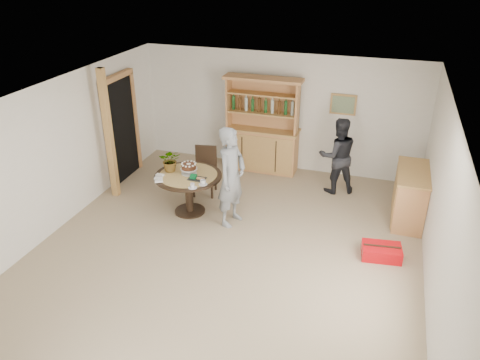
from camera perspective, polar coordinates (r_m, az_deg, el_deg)
The scene contains 17 objects.
ground at distance 7.55m, azimuth -1.82°, elevation -8.90°, with size 7.00×7.00×0.00m, color tan.
room_shell at distance 6.70m, azimuth -1.98°, elevation 3.35°, with size 6.04×7.04×2.52m.
doorway at distance 9.84m, azimuth -14.28°, elevation 6.29°, with size 0.13×1.10×2.18m.
pine_post at distance 9.04m, azimuth -15.70°, elevation 5.29°, with size 0.12×0.12×2.50m, color tan.
hutch at distance 10.04m, azimuth 2.74°, elevation 4.96°, with size 1.62×0.54×2.04m.
sideboard at distance 8.72m, azimuth 20.03°, elevation -1.79°, with size 0.54×1.26×0.94m.
dining_table at distance 8.41m, azimuth -6.30°, elevation -0.28°, with size 1.20×1.20×0.76m.
dining_chair at distance 9.13m, azimuth -4.27°, elevation 1.57°, with size 0.48×0.48×0.95m.
birthday_cake at distance 8.33m, azimuth -6.26°, elevation 1.57°, with size 0.30×0.30×0.20m.
flower_vase at distance 8.43m, azimuth -8.47°, elevation 2.41°, with size 0.38×0.33×0.42m, color #3F7233.
gift_tray at distance 8.15m, azimuth -5.33°, elevation 0.27°, with size 0.30×0.20×0.08m.
coffee_cup_a at distance 7.95m, azimuth -4.54°, elevation -0.30°, with size 0.15×0.15×0.09m.
coffee_cup_b at distance 7.86m, azimuth -5.81°, elevation -0.74°, with size 0.15×0.15×0.08m.
napkins at distance 8.25m, azimuth -9.84°, elevation 0.24°, with size 0.24×0.33×0.03m.
teen_boy at distance 7.92m, azimuth -1.05°, elevation 0.36°, with size 0.65×0.42×1.77m, color slate.
adult_person at distance 9.24m, azimuth 11.82°, elevation 2.92°, with size 0.74×0.58×1.53m, color black.
red_suitcase at distance 7.73m, azimuth 16.85°, elevation -8.37°, with size 0.65×0.47×0.21m.
Camera 1 is at (2.12, -5.78, 4.38)m, focal length 35.00 mm.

